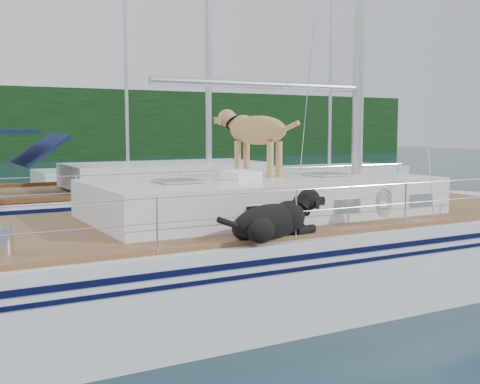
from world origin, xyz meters
TOP-DOWN VIEW (x-y plane):
  - ground at (0.00, 0.00)m, footprint 120.00×120.00m
  - main_sailboat at (0.10, -0.00)m, footprint 12.00×3.98m
  - neighbor_sailboat at (0.59, 6.14)m, footprint 11.00×3.50m
  - bg_boat_center at (4.00, 16.00)m, footprint 7.20×3.00m
  - bg_boat_east at (12.00, 13.00)m, footprint 6.40×3.00m

SIDE VIEW (x-z plane):
  - ground at x=0.00m, z-range 0.00..0.00m
  - bg_boat_center at x=4.00m, z-range -5.37..6.28m
  - bg_boat_east at x=12.00m, z-range -5.37..6.28m
  - neighbor_sailboat at x=0.59m, z-range -6.02..7.28m
  - main_sailboat at x=0.10m, z-range -6.32..7.69m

